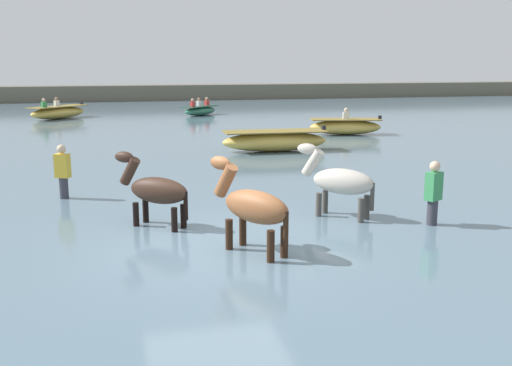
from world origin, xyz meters
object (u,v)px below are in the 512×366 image
(horse_lead_pinto, at_px, (340,183))
(boat_far_offshore, at_px, (58,112))
(boat_distant_west, at_px, (200,110))
(horse_trailing_chestnut, at_px, (253,209))
(boat_distant_east, at_px, (275,141))
(person_onlooker_left, at_px, (433,201))
(person_onlooker_right, at_px, (63,178))
(horse_flank_dark_bay, at_px, (156,192))
(boat_near_starboard, at_px, (345,127))

(horse_lead_pinto, distance_m, boat_far_offshore, 24.27)
(boat_distant_west, bearing_deg, horse_lead_pinto, -91.82)
(horse_trailing_chestnut, bearing_deg, boat_far_offshore, 101.11)
(boat_distant_east, relative_size, person_onlooker_left, 2.29)
(boat_distant_east, relative_size, boat_far_offshore, 1.13)
(horse_trailing_chestnut, bearing_deg, boat_distant_west, 83.32)
(horse_trailing_chestnut, bearing_deg, person_onlooker_left, 12.08)
(boat_distant_east, relative_size, boat_distant_west, 1.51)
(person_onlooker_left, bearing_deg, boat_distant_west, 91.80)
(boat_distant_east, distance_m, boat_far_offshore, 16.51)
(boat_distant_east, xyz_separation_m, boat_distant_west, (-0.42, 14.54, -0.07))
(horse_lead_pinto, relative_size, boat_far_offshore, 0.55)
(horse_lead_pinto, bearing_deg, person_onlooker_left, -32.40)
(boat_distant_west, height_order, person_onlooker_right, person_onlooker_right)
(horse_flank_dark_bay, xyz_separation_m, boat_near_starboard, (9.00, 12.57, -0.32))
(horse_flank_dark_bay, xyz_separation_m, boat_distant_west, (4.36, 23.26, -0.37))
(horse_lead_pinto, xyz_separation_m, boat_distant_west, (0.74, 23.45, -0.40))
(horse_flank_dark_bay, relative_size, boat_distant_east, 0.48)
(horse_lead_pinto, height_order, boat_near_starboard, horse_lead_pinto)
(boat_distant_east, height_order, person_onlooker_right, person_onlooker_right)
(horse_trailing_chestnut, distance_m, horse_flank_dark_bay, 2.40)
(boat_near_starboard, xyz_separation_m, boat_far_offshore, (-12.49, 10.44, 0.01))
(boat_distant_west, height_order, person_onlooker_left, person_onlooker_left)
(boat_near_starboard, xyz_separation_m, person_onlooker_left, (-3.87, -13.72, 0.13))
(boat_distant_east, distance_m, person_onlooker_right, 8.84)
(person_onlooker_right, bearing_deg, horse_flank_dark_bay, -57.07)
(horse_trailing_chestnut, height_order, person_onlooker_left, horse_trailing_chestnut)
(horse_lead_pinto, bearing_deg, boat_near_starboard, 67.12)
(horse_lead_pinto, distance_m, boat_distant_west, 23.47)
(boat_far_offshore, bearing_deg, horse_trailing_chestnut, -78.89)
(horse_lead_pinto, distance_m, person_onlooker_right, 6.28)
(horse_flank_dark_bay, height_order, person_onlooker_left, horse_flank_dark_bay)
(person_onlooker_left, bearing_deg, person_onlooker_right, 150.06)
(boat_distant_east, bearing_deg, horse_flank_dark_bay, -118.70)
(horse_lead_pinto, height_order, horse_trailing_chestnut, horse_trailing_chestnut)
(boat_near_starboard, bearing_deg, boat_far_offshore, 140.10)
(horse_flank_dark_bay, xyz_separation_m, person_onlooker_left, (5.13, -1.15, -0.19))
(boat_distant_east, xyz_separation_m, person_onlooker_left, (0.35, -9.87, 0.12))
(boat_far_offshore, bearing_deg, boat_distant_west, 1.82)
(horse_flank_dark_bay, height_order, boat_near_starboard, horse_flank_dark_bay)
(horse_lead_pinto, bearing_deg, horse_trailing_chestnut, -141.50)
(boat_near_starboard, relative_size, boat_far_offshore, 0.97)
(horse_lead_pinto, relative_size, horse_trailing_chestnut, 0.96)
(horse_trailing_chestnut, relative_size, boat_near_starboard, 0.59)
(boat_far_offshore, xyz_separation_m, person_onlooker_right, (1.63, -20.13, 0.13))
(boat_near_starboard, bearing_deg, boat_distant_west, 113.45)
(boat_distant_east, xyz_separation_m, boat_near_starboard, (4.22, 3.85, -0.02))
(boat_distant_west, xyz_separation_m, person_onlooker_left, (0.77, -24.41, 0.19))
(boat_near_starboard, distance_m, person_onlooker_right, 14.56)
(horse_flank_dark_bay, xyz_separation_m, boat_far_offshore, (-3.50, 23.01, -0.31))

